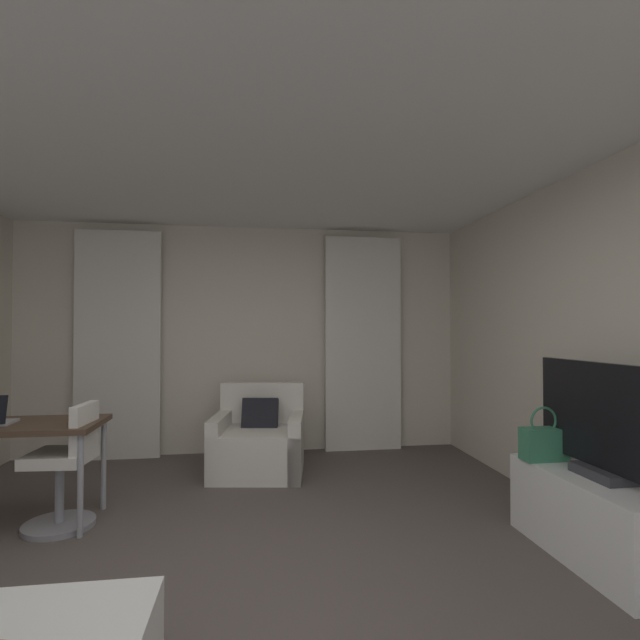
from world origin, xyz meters
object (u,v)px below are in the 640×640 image
at_px(armchair, 259,443).
at_px(desk_chair, 66,472).
at_px(handbag_primary, 544,443).
at_px(tv_console, 597,518).
at_px(tv_flatscreen, 602,423).

bearing_deg(armchair, desk_chair, -141.43).
bearing_deg(handbag_primary, tv_console, -73.10).
bearing_deg(tv_console, tv_flatscreen, -90.00).
bearing_deg(tv_flatscreen, armchair, 133.72).
bearing_deg(handbag_primary, desk_chair, 169.62).
bearing_deg(tv_console, armchair, 134.36).
distance_m(desk_chair, handbag_primary, 3.38).
height_order(desk_chair, handbag_primary, handbag_primary).
distance_m(tv_flatscreen, handbag_primary, 0.48).
height_order(desk_chair, tv_console, desk_chair).
relative_size(armchair, desk_chair, 1.10).
height_order(tv_flatscreen, handbag_primary, tv_flatscreen).
xyz_separation_m(tv_console, handbag_primary, (-0.11, 0.37, 0.38)).
height_order(armchair, desk_chair, desk_chair).
distance_m(tv_console, handbag_primary, 0.54).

